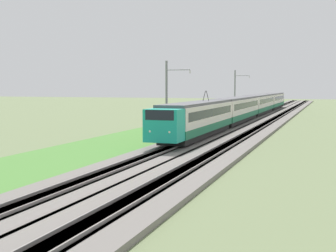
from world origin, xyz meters
TOP-DOWN VIEW (x-y plane):
  - ballast_main at (50.00, 0.00)m, footprint 240.00×4.40m
  - ballast_adjacent at (50.00, -4.14)m, footprint 240.00×4.40m
  - track_main at (50.00, 0.00)m, footprint 240.00×1.57m
  - track_adjacent at (50.00, -4.14)m, footprint 240.00×1.57m
  - grass_verge at (50.00, 6.02)m, footprint 240.00×9.11m
  - passenger_train at (71.47, 0.00)m, footprint 83.88×2.97m
  - catenary_mast_mid at (38.80, 2.73)m, footprint 0.22×2.56m
  - catenary_mast_far at (73.04, 2.73)m, footprint 0.22×2.56m

SIDE VIEW (x-z plane):
  - grass_verge at x=50.00m, z-range 0.00..0.12m
  - ballast_main at x=50.00m, z-range 0.00..0.30m
  - ballast_adjacent at x=50.00m, z-range 0.00..0.30m
  - track_main at x=50.00m, z-range -0.07..0.38m
  - track_adjacent at x=50.00m, z-range -0.07..0.38m
  - passenger_train at x=71.47m, z-range -0.17..4.78m
  - catenary_mast_mid at x=38.80m, z-range 0.14..8.03m
  - catenary_mast_far at x=73.04m, z-range 0.14..8.20m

